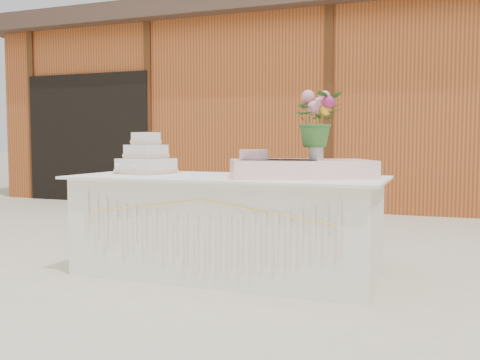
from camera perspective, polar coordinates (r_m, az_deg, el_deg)
name	(u,v)px	position (r m, az deg, el deg)	size (l,w,h in m)	color
ground	(227,275)	(4.23, -1.45, -10.06)	(80.00, 80.00, 0.00)	beige
barn	(350,106)	(9.94, 11.63, 7.73)	(12.60, 4.60, 3.30)	#A65022
cake_table	(226,226)	(4.14, -1.48, -4.88)	(2.40, 1.00, 0.77)	white
wedding_cake	(146,160)	(4.49, -9.98, 2.15)	(0.44, 0.44, 0.34)	silver
pink_cake_stand	(254,161)	(4.08, 1.50, 1.99)	(0.28, 0.28, 0.20)	white
satin_runner	(301,169)	(4.01, 6.48, 1.22)	(1.02, 0.59, 0.13)	#FED7CC
flower_vase	(317,150)	(4.00, 8.18, 3.16)	(0.11, 0.11, 0.14)	silver
bouquet	(317,113)	(4.01, 8.22, 7.05)	(0.36, 0.31, 0.40)	#326327
loose_flowers	(121,172)	(4.62, -12.55, 0.84)	(0.13, 0.32, 0.02)	pink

